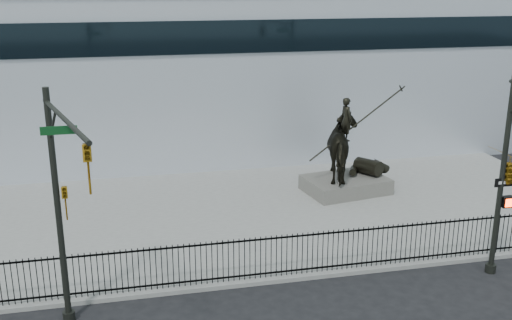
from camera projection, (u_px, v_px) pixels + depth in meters
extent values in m
plane|color=black|center=(297.00, 297.00, 19.06)|extent=(120.00, 120.00, 0.00)
cube|color=gray|center=(251.00, 214.00, 25.57)|extent=(30.00, 12.00, 0.15)
cube|color=silver|center=(206.00, 68.00, 36.42)|extent=(44.00, 14.00, 9.00)
cube|color=black|center=(287.00, 271.00, 20.14)|extent=(22.00, 0.05, 0.05)
cube|color=black|center=(288.00, 237.00, 19.77)|extent=(22.00, 0.05, 0.05)
cube|color=black|center=(287.00, 255.00, 19.96)|extent=(22.00, 0.03, 1.50)
cube|color=#575550|center=(346.00, 185.00, 27.97)|extent=(4.05, 3.12, 0.69)
imported|color=black|center=(347.00, 147.00, 27.44)|extent=(2.95, 3.29, 2.92)
imported|color=black|center=(346.00, 119.00, 27.01)|extent=(0.59, 0.79, 1.98)
cylinder|color=black|center=(356.00, 125.00, 27.29)|extent=(4.65, 0.88, 2.98)
cylinder|color=black|center=(69.00, 316.00, 17.74)|extent=(0.36, 0.36, 0.30)
cylinder|color=black|center=(58.00, 211.00, 16.77)|extent=(0.18, 0.18, 7.00)
cylinder|color=black|center=(64.00, 119.00, 14.00)|extent=(1.47, 4.84, 0.12)
imported|color=#AD7813|center=(89.00, 170.00, 12.33)|extent=(0.18, 0.22, 1.10)
imported|color=#AD7813|center=(66.00, 204.00, 16.75)|extent=(0.16, 0.20, 1.00)
cube|color=#0C3F19|center=(59.00, 130.00, 14.96)|extent=(0.90, 0.03, 0.22)
cylinder|color=black|center=(490.00, 268.00, 20.66)|extent=(0.36, 0.36, 0.30)
cylinder|color=black|center=(502.00, 176.00, 19.68)|extent=(0.18, 0.18, 7.00)
imported|color=#AD7813|center=(509.00, 170.00, 19.67)|extent=(0.53, 2.48, 1.00)
cube|color=black|center=(507.00, 202.00, 19.96)|extent=(0.38, 0.22, 0.38)
cube|color=#FF2D05|center=(509.00, 203.00, 19.85)|extent=(0.28, 0.02, 0.28)
cube|color=black|center=(508.00, 182.00, 19.74)|extent=(0.95, 0.03, 0.30)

